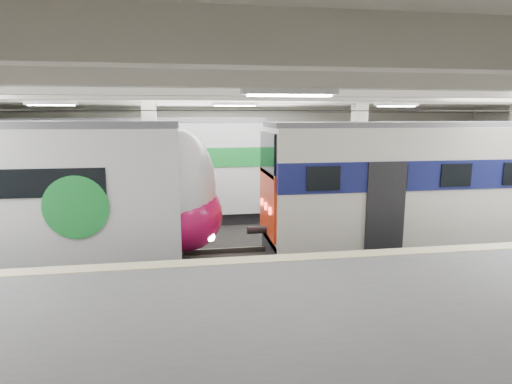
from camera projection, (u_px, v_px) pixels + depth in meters
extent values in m
cube|color=black|center=(243.00, 260.00, 13.77)|extent=(36.00, 24.00, 0.10)
cube|color=silver|center=(242.00, 82.00, 12.77)|extent=(36.00, 24.00, 0.20)
cube|color=beige|center=(219.00, 149.00, 22.98)|extent=(30.00, 0.10, 5.50)
cube|color=beige|center=(399.00, 337.00, 3.56)|extent=(30.00, 0.10, 5.50)
cube|color=#59595B|center=(293.00, 352.00, 7.35)|extent=(30.00, 7.00, 1.10)
cube|color=beige|center=(261.00, 259.00, 10.40)|extent=(30.00, 0.50, 0.02)
cube|color=beige|center=(151.00, 165.00, 15.71)|extent=(0.50, 0.50, 5.50)
cube|color=beige|center=(358.00, 161.00, 16.97)|extent=(0.50, 0.50, 5.50)
cube|color=beige|center=(242.00, 92.00, 12.83)|extent=(30.00, 18.00, 0.50)
cube|color=#59544C|center=(243.00, 257.00, 13.74)|extent=(30.00, 1.52, 0.16)
cube|color=#59544C|center=(227.00, 217.00, 19.09)|extent=(30.00, 1.52, 0.16)
cylinder|color=black|center=(242.00, 111.00, 12.92)|extent=(30.00, 0.03, 0.03)
cylinder|color=black|center=(226.00, 112.00, 18.27)|extent=(30.00, 0.03, 0.03)
cube|color=white|center=(252.00, 101.00, 10.94)|extent=(26.00, 8.40, 0.12)
ellipsoid|color=silver|center=(180.00, 189.00, 13.04)|extent=(2.18, 2.70, 3.63)
ellipsoid|color=#B00E4A|center=(185.00, 215.00, 13.20)|extent=(2.32, 2.75, 2.22)
cylinder|color=#188832|center=(76.00, 207.00, 11.28)|extent=(1.71, 0.06, 1.71)
cube|color=beige|center=(456.00, 182.00, 14.50)|extent=(12.96, 2.84, 3.69)
cube|color=#121751|center=(457.00, 169.00, 14.42)|extent=(13.00, 2.90, 0.90)
cube|color=#B92B0C|center=(268.00, 203.00, 13.56)|extent=(0.08, 2.42, 2.03)
cube|color=black|center=(268.00, 154.00, 13.28)|extent=(0.08, 2.27, 1.33)
cube|color=#4C4C51|center=(461.00, 124.00, 14.16)|extent=(12.96, 2.22, 0.16)
cube|color=black|center=(451.00, 238.00, 14.85)|extent=(12.96, 1.99, 0.70)
cube|color=silver|center=(98.00, 168.00, 17.83)|extent=(13.91, 2.99, 3.77)
cube|color=#188832|center=(98.00, 156.00, 17.74)|extent=(13.95, 3.05, 0.79)
cube|color=#4C4C51|center=(95.00, 120.00, 17.48)|extent=(13.91, 2.49, 0.16)
cube|color=black|center=(101.00, 217.00, 18.20)|extent=(13.91, 2.69, 0.60)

